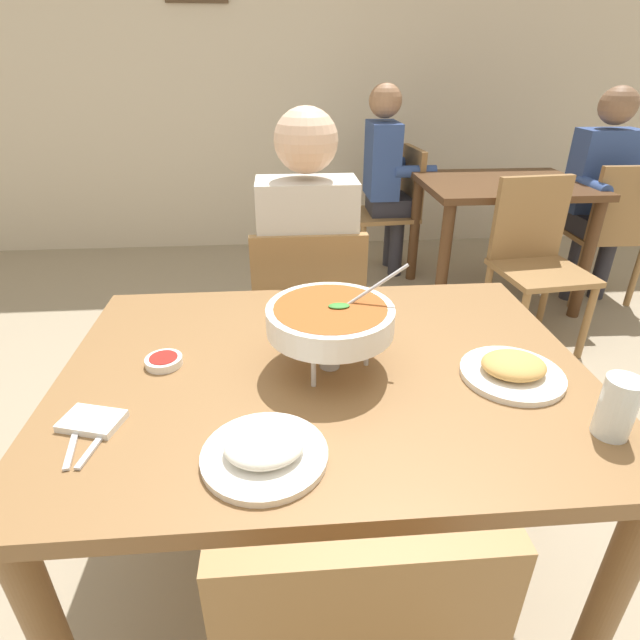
{
  "coord_description": "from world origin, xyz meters",
  "views": [
    {
      "loc": [
        -0.09,
        -1.03,
        1.44
      ],
      "look_at": [
        0.0,
        0.15,
        0.83
      ],
      "focal_mm": 28.04,
      "sensor_mm": 36.0,
      "label": 1
    }
  ],
  "objects_px": {
    "diner_main": "(307,262)",
    "curry_bowl": "(330,320)",
    "dining_table_main": "(325,403)",
    "dining_table_far": "(500,204)",
    "sauce_dish": "(164,361)",
    "chair_bg_left": "(611,226)",
    "patron_bg_left": "(602,184)",
    "patron_bg_middle": "(387,171)",
    "drink_glass": "(616,410)",
    "chair_bg_middle": "(396,204)",
    "appetizer_plate": "(513,370)",
    "chair_bg_right": "(535,253)",
    "chair_diner_main": "(308,320)",
    "rice_plate": "(264,450)"
  },
  "relations": [
    {
      "from": "curry_bowl",
      "to": "rice_plate",
      "type": "xyz_separation_m",
      "value": [
        -0.15,
        -0.31,
        -0.11
      ]
    },
    {
      "from": "dining_table_main",
      "to": "appetizer_plate",
      "type": "height_order",
      "value": "appetizer_plate"
    },
    {
      "from": "dining_table_main",
      "to": "curry_bowl",
      "type": "distance_m",
      "value": 0.24
    },
    {
      "from": "sauce_dish",
      "to": "patron_bg_middle",
      "type": "bearing_deg",
      "value": 66.98
    },
    {
      "from": "diner_main",
      "to": "chair_bg_right",
      "type": "xyz_separation_m",
      "value": [
        1.27,
        0.65,
        -0.24
      ]
    },
    {
      "from": "appetizer_plate",
      "to": "chair_bg_left",
      "type": "xyz_separation_m",
      "value": [
        1.54,
        1.96,
        -0.29
      ]
    },
    {
      "from": "dining_table_main",
      "to": "dining_table_far",
      "type": "height_order",
      "value": "same"
    },
    {
      "from": "dining_table_main",
      "to": "sauce_dish",
      "type": "bearing_deg",
      "value": 174.41
    },
    {
      "from": "chair_diner_main",
      "to": "patron_bg_left",
      "type": "height_order",
      "value": "patron_bg_left"
    },
    {
      "from": "chair_bg_middle",
      "to": "appetizer_plate",
      "type": "bearing_deg",
      "value": -96.75
    },
    {
      "from": "sauce_dish",
      "to": "chair_bg_left",
      "type": "height_order",
      "value": "chair_bg_left"
    },
    {
      "from": "dining_table_far",
      "to": "sauce_dish",
      "type": "bearing_deg",
      "value": -130.64
    },
    {
      "from": "appetizer_plate",
      "to": "patron_bg_left",
      "type": "bearing_deg",
      "value": 54.35
    },
    {
      "from": "chair_bg_middle",
      "to": "dining_table_far",
      "type": "bearing_deg",
      "value": -43.96
    },
    {
      "from": "curry_bowl",
      "to": "dining_table_far",
      "type": "xyz_separation_m",
      "value": [
        1.28,
        2.0,
        -0.27
      ]
    },
    {
      "from": "sauce_dish",
      "to": "chair_bg_left",
      "type": "distance_m",
      "value": 3.01
    },
    {
      "from": "chair_bg_left",
      "to": "sauce_dish",
      "type": "bearing_deg",
      "value": -142.2
    },
    {
      "from": "drink_glass",
      "to": "chair_bg_middle",
      "type": "bearing_deg",
      "value": 86.0
    },
    {
      "from": "curry_bowl",
      "to": "patron_bg_left",
      "type": "bearing_deg",
      "value": 46.21
    },
    {
      "from": "dining_table_far",
      "to": "chair_bg_right",
      "type": "height_order",
      "value": "chair_bg_right"
    },
    {
      "from": "diner_main",
      "to": "sauce_dish",
      "type": "height_order",
      "value": "diner_main"
    },
    {
      "from": "diner_main",
      "to": "patron_bg_left",
      "type": "bearing_deg",
      "value": 32.11
    },
    {
      "from": "chair_bg_right",
      "to": "patron_bg_left",
      "type": "height_order",
      "value": "patron_bg_left"
    },
    {
      "from": "chair_diner_main",
      "to": "rice_plate",
      "type": "height_order",
      "value": "chair_diner_main"
    },
    {
      "from": "diner_main",
      "to": "dining_table_far",
      "type": "height_order",
      "value": "diner_main"
    },
    {
      "from": "curry_bowl",
      "to": "chair_bg_right",
      "type": "xyz_separation_m",
      "value": [
        1.26,
        1.44,
        -0.39
      ]
    },
    {
      "from": "dining_table_main",
      "to": "chair_diner_main",
      "type": "bearing_deg",
      "value": 90.0
    },
    {
      "from": "sauce_dish",
      "to": "diner_main",
      "type": "bearing_deg",
      "value": 62.24
    },
    {
      "from": "patron_bg_left",
      "to": "sauce_dish",
      "type": "bearing_deg",
      "value": -139.85
    },
    {
      "from": "dining_table_main",
      "to": "appetizer_plate",
      "type": "distance_m",
      "value": 0.46
    },
    {
      "from": "diner_main",
      "to": "rice_plate",
      "type": "relative_size",
      "value": 5.46
    },
    {
      "from": "diner_main",
      "to": "curry_bowl",
      "type": "bearing_deg",
      "value": -89.11
    },
    {
      "from": "dining_table_far",
      "to": "patron_bg_middle",
      "type": "xyz_separation_m",
      "value": [
        -0.62,
        0.53,
        0.11
      ]
    },
    {
      "from": "drink_glass",
      "to": "chair_bg_left",
      "type": "distance_m",
      "value": 2.61
    },
    {
      "from": "dining_table_main",
      "to": "curry_bowl",
      "type": "xyz_separation_m",
      "value": [
        0.01,
        -0.0,
        0.24
      ]
    },
    {
      "from": "dining_table_far",
      "to": "drink_glass",
      "type": "bearing_deg",
      "value": -107.9
    },
    {
      "from": "rice_plate",
      "to": "patron_bg_left",
      "type": "distance_m",
      "value": 3.1
    },
    {
      "from": "rice_plate",
      "to": "chair_bg_left",
      "type": "bearing_deg",
      "value": 45.91
    },
    {
      "from": "patron_bg_middle",
      "to": "dining_table_main",
      "type": "bearing_deg",
      "value": -104.71
    },
    {
      "from": "drink_glass",
      "to": "chair_bg_left",
      "type": "relative_size",
      "value": 0.14
    },
    {
      "from": "rice_plate",
      "to": "patron_bg_middle",
      "type": "xyz_separation_m",
      "value": [
        0.8,
        2.83,
        -0.05
      ]
    },
    {
      "from": "diner_main",
      "to": "chair_diner_main",
      "type": "bearing_deg",
      "value": -90.0
    },
    {
      "from": "rice_plate",
      "to": "patron_bg_left",
      "type": "height_order",
      "value": "patron_bg_left"
    },
    {
      "from": "chair_diner_main",
      "to": "chair_bg_right",
      "type": "bearing_deg",
      "value": 28.35
    },
    {
      "from": "diner_main",
      "to": "patron_bg_middle",
      "type": "relative_size",
      "value": 1.0
    },
    {
      "from": "chair_diner_main",
      "to": "diner_main",
      "type": "height_order",
      "value": "diner_main"
    },
    {
      "from": "dining_table_main",
      "to": "chair_diner_main",
      "type": "height_order",
      "value": "chair_diner_main"
    },
    {
      "from": "chair_diner_main",
      "to": "patron_bg_middle",
      "type": "bearing_deg",
      "value": 69.49
    },
    {
      "from": "sauce_dish",
      "to": "patron_bg_left",
      "type": "relative_size",
      "value": 0.07
    },
    {
      "from": "chair_diner_main",
      "to": "patron_bg_middle",
      "type": "distance_m",
      "value": 1.91
    }
  ]
}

